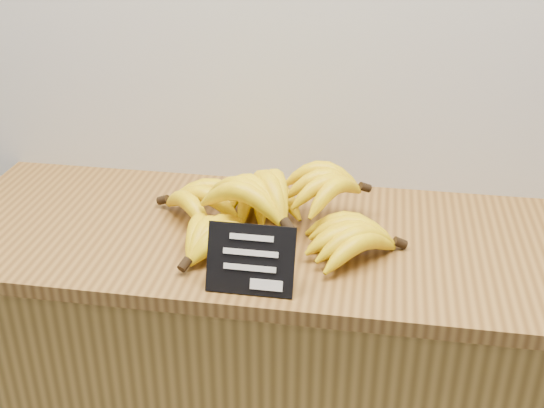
{
  "coord_description": "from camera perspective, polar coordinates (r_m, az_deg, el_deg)",
  "views": [
    {
      "loc": [
        0.17,
        1.53,
        1.63
      ],
      "look_at": [
        -0.03,
        2.7,
        1.02
      ],
      "focal_mm": 45.0,
      "sensor_mm": 36.0,
      "label": 1
    }
  ],
  "objects": [
    {
      "name": "banana_pile",
      "position": [
        1.39,
        -0.52,
        -0.44
      ],
      "size": [
        0.53,
        0.38,
        0.13
      ],
      "color": "yellow",
      "rests_on": "counter_top"
    },
    {
      "name": "counter",
      "position": [
        1.71,
        0.29,
        -16.46
      ],
      "size": [
        1.34,
        0.5,
        0.9
      ],
      "primitive_type": "cube",
      "color": "olive",
      "rests_on": "ground"
    },
    {
      "name": "counter_top",
      "position": [
        1.43,
        0.33,
        -2.84
      ],
      "size": [
        1.42,
        0.54,
        0.03
      ],
      "primitive_type": "cube",
      "color": "brown",
      "rests_on": "counter"
    },
    {
      "name": "chalkboard_sign",
      "position": [
        1.21,
        -1.81,
        -4.68
      ],
      "size": [
        0.16,
        0.06,
        0.12
      ],
      "primitive_type": "cube",
      "rotation": [
        -0.4,
        0.0,
        0.0
      ],
      "color": "black",
      "rests_on": "counter_top"
    }
  ]
}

